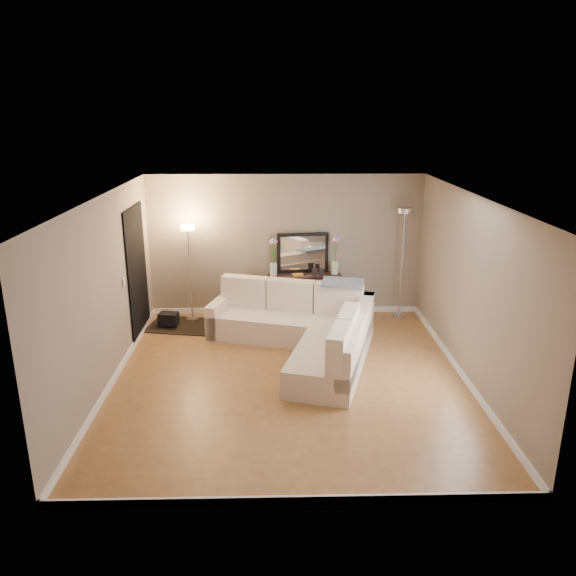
{
  "coord_description": "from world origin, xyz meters",
  "views": [
    {
      "loc": [
        -0.2,
        -7.31,
        3.66
      ],
      "look_at": [
        0.0,
        0.8,
        1.1
      ],
      "focal_mm": 35.0,
      "sensor_mm": 36.0,
      "label": 1
    }
  ],
  "objects_px": {
    "floor_lamp_lit": "(189,254)",
    "floor_lamp_unlit": "(403,241)",
    "console_table": "(300,294)",
    "sectional_sofa": "(305,329)"
  },
  "relations": [
    {
      "from": "console_table",
      "to": "floor_lamp_lit",
      "type": "bearing_deg",
      "value": -178.56
    },
    {
      "from": "floor_lamp_lit",
      "to": "floor_lamp_unlit",
      "type": "bearing_deg",
      "value": 0.87
    },
    {
      "from": "sectional_sofa",
      "to": "floor_lamp_lit",
      "type": "height_order",
      "value": "floor_lamp_lit"
    },
    {
      "from": "console_table",
      "to": "floor_lamp_lit",
      "type": "xyz_separation_m",
      "value": [
        -1.97,
        -0.05,
        0.78
      ]
    },
    {
      "from": "console_table",
      "to": "floor_lamp_unlit",
      "type": "relative_size",
      "value": 0.67
    },
    {
      "from": "floor_lamp_lit",
      "to": "floor_lamp_unlit",
      "type": "xyz_separation_m",
      "value": [
        3.82,
        0.06,
        0.2
      ]
    },
    {
      "from": "sectional_sofa",
      "to": "console_table",
      "type": "xyz_separation_m",
      "value": [
        -0.02,
        1.45,
        0.11
      ]
    },
    {
      "from": "sectional_sofa",
      "to": "floor_lamp_unlit",
      "type": "distance_m",
      "value": 2.58
    },
    {
      "from": "floor_lamp_lit",
      "to": "floor_lamp_unlit",
      "type": "distance_m",
      "value": 3.83
    },
    {
      "from": "floor_lamp_lit",
      "to": "floor_lamp_unlit",
      "type": "height_order",
      "value": "floor_lamp_unlit"
    }
  ]
}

